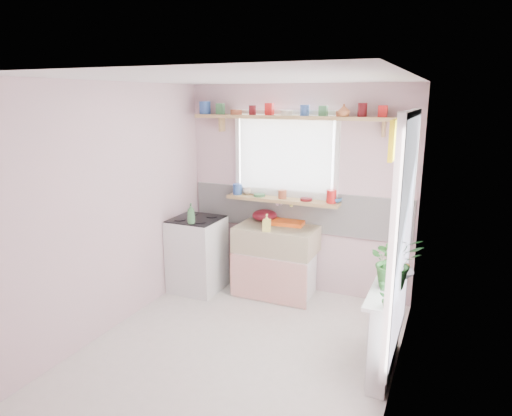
% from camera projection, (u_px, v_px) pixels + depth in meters
% --- Properties ---
extents(room, '(3.20, 3.20, 3.20)m').
position_uv_depth(room, '(337.00, 197.00, 4.56)').
color(room, white).
rests_on(room, ground).
extents(sink_unit, '(0.95, 0.65, 1.11)m').
position_uv_depth(sink_unit, '(276.00, 260.00, 5.48)').
color(sink_unit, white).
rests_on(sink_unit, ground).
extents(cooker, '(0.58, 0.58, 0.93)m').
position_uv_depth(cooker, '(197.00, 254.00, 5.63)').
color(cooker, white).
rests_on(cooker, ground).
extents(radiator_ledge, '(0.22, 0.95, 0.78)m').
position_uv_depth(radiator_ledge, '(386.00, 328.00, 3.95)').
color(radiator_ledge, white).
rests_on(radiator_ledge, ground).
extents(windowsill, '(1.40, 0.22, 0.04)m').
position_uv_depth(windowsill, '(282.00, 200.00, 5.48)').
color(windowsill, tan).
rests_on(windowsill, room).
extents(pine_shelf, '(2.52, 0.24, 0.04)m').
position_uv_depth(pine_shelf, '(295.00, 117.00, 5.18)').
color(pine_shelf, tan).
rests_on(pine_shelf, room).
extents(shelf_crockery, '(2.47, 0.11, 0.12)m').
position_uv_depth(shelf_crockery, '(292.00, 111.00, 5.18)').
color(shelf_crockery, '#3359A5').
rests_on(shelf_crockery, pine_shelf).
extents(sill_crockery, '(1.35, 0.11, 0.12)m').
position_uv_depth(sill_crockery, '(282.00, 194.00, 5.46)').
color(sill_crockery, '#3359A5').
rests_on(sill_crockery, windowsill).
extents(dish_tray, '(0.46, 0.36, 0.04)m').
position_uv_depth(dish_tray, '(287.00, 222.00, 5.54)').
color(dish_tray, '#FA5C16').
rests_on(dish_tray, sink_unit).
extents(colander, '(0.40, 0.40, 0.14)m').
position_uv_depth(colander, '(265.00, 215.00, 5.64)').
color(colander, '#580F18').
rests_on(colander, sink_unit).
extents(jade_plant, '(0.53, 0.49, 0.47)m').
position_uv_depth(jade_plant, '(395.00, 261.00, 3.82)').
color(jade_plant, '#2D6B2B').
rests_on(jade_plant, radiator_ledge).
extents(fruit_bowl, '(0.35, 0.35, 0.07)m').
position_uv_depth(fruit_bowl, '(397.00, 273.00, 4.10)').
color(fruit_bowl, silver).
rests_on(fruit_bowl, radiator_ledge).
extents(herb_pot, '(0.12, 0.08, 0.23)m').
position_uv_depth(herb_pot, '(386.00, 294.00, 3.47)').
color(herb_pot, '#245B27').
rests_on(herb_pot, radiator_ledge).
extents(soap_bottle_sink, '(0.11, 0.11, 0.20)m').
position_uv_depth(soap_bottle_sink, '(267.00, 223.00, 5.21)').
color(soap_bottle_sink, '#F3EC6C').
rests_on(soap_bottle_sink, sink_unit).
extents(sill_cup, '(0.13, 0.13, 0.09)m').
position_uv_depth(sill_cup, '(247.00, 190.00, 5.71)').
color(sill_cup, beige).
rests_on(sill_cup, windowsill).
extents(sill_bowl, '(0.23, 0.23, 0.06)m').
position_uv_depth(sill_bowl, '(334.00, 200.00, 5.28)').
color(sill_bowl, teal).
rests_on(sill_bowl, windowsill).
extents(shelf_vase, '(0.17, 0.17, 0.13)m').
position_uv_depth(shelf_vase, '(344.00, 110.00, 4.89)').
color(shelf_vase, '#B66538').
rests_on(shelf_vase, pine_shelf).
extents(cooker_bottle, '(0.12, 0.12, 0.24)m').
position_uv_depth(cooker_bottle, '(191.00, 214.00, 5.28)').
color(cooker_bottle, '#408049').
rests_on(cooker_bottle, cooker).
extents(fruit, '(0.20, 0.14, 0.10)m').
position_uv_depth(fruit, '(398.00, 266.00, 4.09)').
color(fruit, orange).
rests_on(fruit, fruit_bowl).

